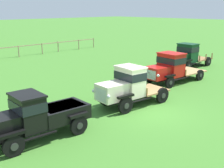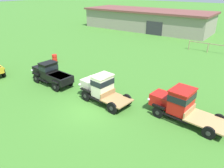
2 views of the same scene
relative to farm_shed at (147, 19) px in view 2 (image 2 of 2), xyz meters
name	(u,v)px [view 2 (image 2 of 2)]	position (x,y,z in m)	size (l,w,h in m)	color
ground_plane	(90,109)	(11.89, -31.61, -2.02)	(240.00, 240.00, 0.00)	#3D7528
farm_shed	(147,19)	(0.00, 0.00, 0.00)	(26.20, 9.35, 4.00)	gray
vintage_truck_second_in_line	(51,73)	(5.88, -30.14, -0.98)	(4.76, 2.06, 2.05)	black
vintage_truck_midrow_center	(101,87)	(11.65, -30.03, -0.84)	(4.71, 2.32, 2.27)	black
vintage_truck_far_side	(179,103)	(17.58, -28.83, -0.86)	(5.62, 2.52, 2.23)	black
oil_drum_beside_row	(55,58)	(0.95, -25.55, -1.58)	(0.61, 0.61, 0.87)	red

